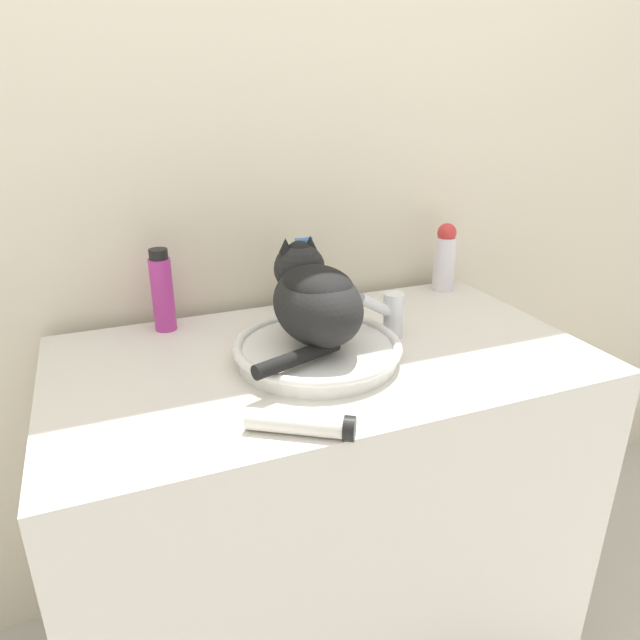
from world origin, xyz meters
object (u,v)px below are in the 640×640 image
object	(u,v)px
shampoo_bottle_tall	(162,291)
cream_tube	(302,424)
faucet	(390,313)
soap_pump_bottle	(299,281)
cat	(314,296)
lotion_bottle_white	(445,257)

from	to	relation	value
shampoo_bottle_tall	cream_tube	world-z (taller)	shampoo_bottle_tall
faucet	cream_tube	bearing A→B (deg)	28.01
shampoo_bottle_tall	soap_pump_bottle	bearing A→B (deg)	0.00
cat	soap_pump_bottle	world-z (taller)	cat
faucet	cream_tube	world-z (taller)	faucet
soap_pump_bottle	shampoo_bottle_tall	world-z (taller)	shampoo_bottle_tall
faucet	shampoo_bottle_tall	distance (m)	0.51
shampoo_bottle_tall	cat	bearing A→B (deg)	-45.85
soap_pump_bottle	shampoo_bottle_tall	size ratio (longest dim) A/B	0.97
cat	shampoo_bottle_tall	distance (m)	0.38
lotion_bottle_white	shampoo_bottle_tall	bearing A→B (deg)	180.00
lotion_bottle_white	cream_tube	world-z (taller)	lotion_bottle_white
cat	lotion_bottle_white	world-z (taller)	cat
faucet	cat	bearing A→B (deg)	-4.07
cat	faucet	distance (m)	0.21
cat	faucet	world-z (taller)	cat
shampoo_bottle_tall	faucet	bearing A→B (deg)	-27.24
shampoo_bottle_tall	lotion_bottle_white	world-z (taller)	shampoo_bottle_tall
faucet	shampoo_bottle_tall	xyz separation A→B (m)	(-0.45, 0.23, 0.03)
soap_pump_bottle	lotion_bottle_white	world-z (taller)	lotion_bottle_white
soap_pump_bottle	cream_tube	size ratio (longest dim) A/B	1.08
cream_tube	soap_pump_bottle	bearing A→B (deg)	70.42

